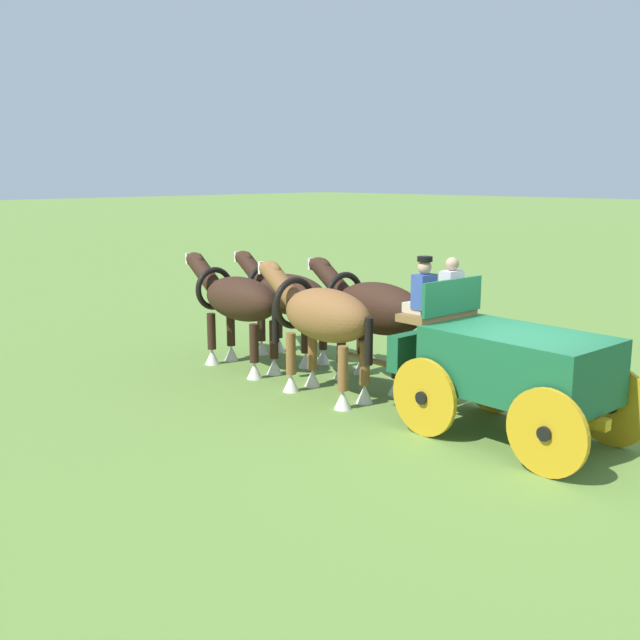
# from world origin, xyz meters

# --- Properties ---
(ground_plane) EXTENTS (220.00, 220.00, 0.00)m
(ground_plane) POSITION_xyz_m (0.00, 0.00, 0.00)
(ground_plane) COLOR olive
(show_wagon) EXTENTS (5.64, 2.09, 2.67)m
(show_wagon) POSITION_xyz_m (0.18, -0.01, 1.16)
(show_wagon) COLOR #195B38
(show_wagon) RESTS_ON ground
(draft_horse_rear_near) EXTENTS (3.06, 1.10, 2.32)m
(draft_horse_rear_near) POSITION_xyz_m (3.70, 0.37, 1.43)
(draft_horse_rear_near) COLOR brown
(draft_horse_rear_near) RESTS_ON ground
(draft_horse_rear_off) EXTENTS (3.15, 1.14, 2.29)m
(draft_horse_rear_off) POSITION_xyz_m (3.59, -0.92, 1.41)
(draft_horse_rear_off) COLOR #331E14
(draft_horse_rear_off) RESTS_ON ground
(draft_horse_lead_near) EXTENTS (3.19, 1.05, 2.27)m
(draft_horse_lead_near) POSITION_xyz_m (6.30, 0.18, 1.40)
(draft_horse_lead_near) COLOR #331E14
(draft_horse_lead_near) RESTS_ON ground
(draft_horse_lead_off) EXTENTS (3.21, 1.05, 2.22)m
(draft_horse_lead_off) POSITION_xyz_m (6.20, -1.12, 1.35)
(draft_horse_lead_off) COLOR #331E14
(draft_horse_lead_off) RESTS_ON ground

